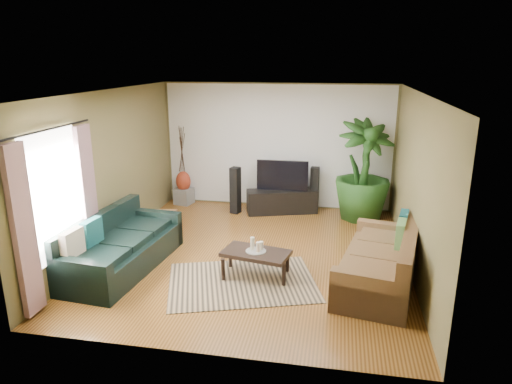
% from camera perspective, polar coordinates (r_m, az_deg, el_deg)
% --- Properties ---
extents(floor, '(5.50, 5.50, 0.00)m').
position_cam_1_polar(floor, '(7.78, -0.27, -7.85)').
color(floor, brown).
rests_on(floor, ground).
extents(ceiling, '(5.50, 5.50, 0.00)m').
position_cam_1_polar(ceiling, '(7.11, -0.30, 12.40)').
color(ceiling, white).
rests_on(ceiling, ground).
extents(wall_back, '(5.00, 0.00, 5.00)m').
position_cam_1_polar(wall_back, '(9.98, 2.65, 5.72)').
color(wall_back, brown).
rests_on(wall_back, ground).
extents(wall_front, '(5.00, 0.00, 5.00)m').
position_cam_1_polar(wall_front, '(4.79, -6.42, -6.36)').
color(wall_front, brown).
rests_on(wall_front, ground).
extents(wall_left, '(0.00, 5.50, 5.50)m').
position_cam_1_polar(wall_left, '(8.16, -17.82, 2.53)').
color(wall_left, brown).
rests_on(wall_left, ground).
extents(wall_right, '(0.00, 5.50, 5.50)m').
position_cam_1_polar(wall_right, '(7.31, 19.36, 0.82)').
color(wall_right, brown).
rests_on(wall_right, ground).
extents(backwall_panel, '(4.90, 0.00, 4.90)m').
position_cam_1_polar(backwall_panel, '(9.97, 2.65, 5.71)').
color(backwall_panel, white).
rests_on(backwall_panel, ground).
extents(window_pane, '(0.00, 1.80, 1.80)m').
position_cam_1_polar(window_pane, '(6.82, -23.91, -0.31)').
color(window_pane, white).
rests_on(window_pane, ground).
extents(curtain_near, '(0.08, 0.35, 2.20)m').
position_cam_1_polar(curtain_near, '(6.29, -27.03, -4.45)').
color(curtain_near, gray).
rests_on(curtain_near, ground).
extents(curtain_far, '(0.08, 0.35, 2.20)m').
position_cam_1_polar(curtain_far, '(7.46, -20.22, -0.55)').
color(curtain_far, gray).
rests_on(curtain_far, ground).
extents(curtain_rod, '(0.03, 1.90, 0.03)m').
position_cam_1_polar(curtain_rod, '(6.61, -24.45, 7.16)').
color(curtain_rod, black).
rests_on(curtain_rod, ground).
extents(sofa_left, '(1.21, 2.40, 0.85)m').
position_cam_1_polar(sofa_left, '(7.48, -16.44, -6.07)').
color(sofa_left, black).
rests_on(sofa_left, floor).
extents(sofa_right, '(1.39, 2.32, 0.85)m').
position_cam_1_polar(sofa_right, '(6.93, 15.15, -7.78)').
color(sofa_right, brown).
rests_on(sofa_right, floor).
extents(area_rug, '(2.51, 2.10, 0.01)m').
position_cam_1_polar(area_rug, '(6.89, -1.74, -11.17)').
color(area_rug, '#9D835C').
rests_on(area_rug, floor).
extents(coffee_table, '(1.08, 0.73, 0.41)m').
position_cam_1_polar(coffee_table, '(6.99, -0.01, -8.95)').
color(coffee_table, black).
rests_on(coffee_table, floor).
extents(candle_tray, '(0.31, 0.31, 0.01)m').
position_cam_1_polar(candle_tray, '(6.90, -0.01, -7.38)').
color(candle_tray, gray).
rests_on(candle_tray, coffee_table).
extents(candle_tall, '(0.06, 0.06, 0.20)m').
position_cam_1_polar(candle_tall, '(6.90, -0.46, -6.44)').
color(candle_tall, '#F1E8CB').
rests_on(candle_tall, candle_tray).
extents(candle_mid, '(0.06, 0.06, 0.15)m').
position_cam_1_polar(candle_mid, '(6.83, 0.26, -6.90)').
color(candle_mid, beige).
rests_on(candle_mid, candle_tray).
extents(candle_short, '(0.06, 0.06, 0.13)m').
position_cam_1_polar(candle_short, '(6.92, 0.65, -6.70)').
color(candle_short, white).
rests_on(candle_short, candle_tray).
extents(tv_stand, '(1.55, 0.87, 0.49)m').
position_cam_1_polar(tv_stand, '(9.78, 3.25, -1.17)').
color(tv_stand, black).
rests_on(tv_stand, floor).
extents(television, '(1.09, 0.06, 0.64)m').
position_cam_1_polar(television, '(9.65, 3.32, 2.09)').
color(television, black).
rests_on(television, tv_stand).
extents(speaker_left, '(0.23, 0.24, 1.00)m').
position_cam_1_polar(speaker_left, '(9.68, -2.60, 0.21)').
color(speaker_left, black).
rests_on(speaker_left, floor).
extents(speaker_right, '(0.19, 0.21, 0.97)m').
position_cam_1_polar(speaker_right, '(9.86, 7.31, 0.32)').
color(speaker_right, black).
rests_on(speaker_right, floor).
extents(potted_plant, '(1.54, 1.54, 2.04)m').
position_cam_1_polar(potted_plant, '(9.46, 13.23, 2.64)').
color(potted_plant, '#1E4818').
rests_on(potted_plant, floor).
extents(plant_pot, '(0.38, 0.38, 0.29)m').
position_cam_1_polar(plant_pot, '(9.70, 12.90, -2.37)').
color(plant_pot, black).
rests_on(plant_pot, floor).
extents(pedestal, '(0.43, 0.43, 0.36)m').
position_cam_1_polar(pedestal, '(10.51, -8.99, -0.49)').
color(pedestal, gray).
rests_on(pedestal, floor).
extents(vase, '(0.33, 0.33, 0.46)m').
position_cam_1_polar(vase, '(10.41, -9.08, 1.33)').
color(vase, maroon).
rests_on(vase, pedestal).
extents(side_table, '(0.50, 0.50, 0.47)m').
position_cam_1_polar(side_table, '(8.60, -11.50, -4.07)').
color(side_table, brown).
rests_on(side_table, floor).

